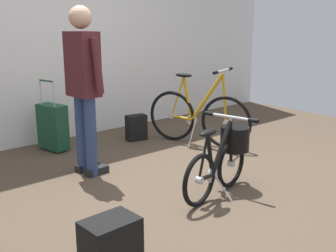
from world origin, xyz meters
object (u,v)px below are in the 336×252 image
(display_bike_left, at_px, (198,116))
(visitor_near_wall, at_px, (84,82))
(backpack_on_floor, at_px, (136,128))
(folding_bike_foreground, at_px, (224,154))
(rolling_suitcase, at_px, (53,127))

(display_bike_left, xyz_separation_m, visitor_near_wall, (-1.54, -0.00, 0.56))
(display_bike_left, relative_size, backpack_on_floor, 3.98)
(folding_bike_foreground, bearing_deg, display_bike_left, 53.83)
(display_bike_left, relative_size, visitor_near_wall, 0.80)
(visitor_near_wall, relative_size, backpack_on_floor, 4.99)
(folding_bike_foreground, distance_m, backpack_on_floor, 1.88)
(backpack_on_floor, bearing_deg, rolling_suitcase, 163.58)
(folding_bike_foreground, distance_m, rolling_suitcase, 2.19)
(display_bike_left, distance_m, rolling_suitcase, 1.72)
(rolling_suitcase, bearing_deg, folding_bike_foreground, -74.74)
(rolling_suitcase, relative_size, backpack_on_floor, 2.57)
(folding_bike_foreground, height_order, backpack_on_floor, folding_bike_foreground)
(display_bike_left, bearing_deg, visitor_near_wall, -179.97)
(visitor_near_wall, xyz_separation_m, backpack_on_floor, (1.08, 0.65, -0.76))
(display_bike_left, distance_m, visitor_near_wall, 1.64)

